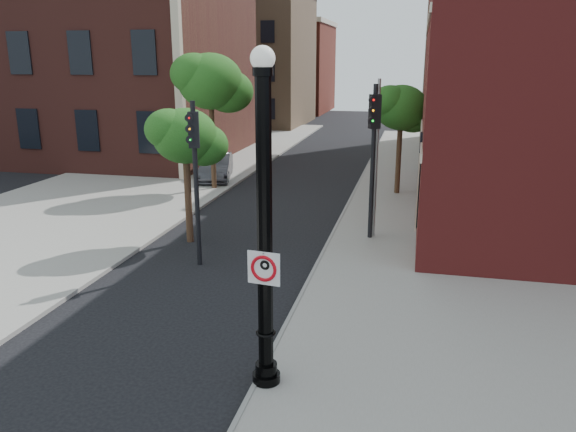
% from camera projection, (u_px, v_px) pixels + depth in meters
% --- Properties ---
extents(ground, '(120.00, 120.00, 0.00)m').
position_uv_depth(ground, '(173.00, 358.00, 12.06)').
color(ground, black).
rests_on(ground, ground).
extents(sidewalk_right, '(8.00, 60.00, 0.12)m').
position_uv_depth(sidewalk_right, '(445.00, 236.00, 20.13)').
color(sidewalk_right, gray).
rests_on(sidewalk_right, ground).
extents(sidewalk_left, '(10.00, 50.00, 0.12)m').
position_uv_depth(sidewalk_left, '(158.00, 174.00, 30.88)').
color(sidewalk_left, gray).
rests_on(sidewalk_left, ground).
extents(curb_edge, '(0.10, 60.00, 0.14)m').
position_uv_depth(curb_edge, '(335.00, 229.00, 20.98)').
color(curb_edge, gray).
rests_on(curb_edge, ground).
extents(victorian_building, '(18.60, 14.60, 17.95)m').
position_uv_depth(victorian_building, '(89.00, 17.00, 35.65)').
color(victorian_building, '#592721').
rests_on(victorian_building, ground).
extents(bg_building_tan_a, '(12.00, 12.00, 12.00)m').
position_uv_depth(bg_building_tan_a, '(244.00, 61.00, 54.32)').
color(bg_building_tan_a, '#806346').
rests_on(bg_building_tan_a, ground).
extents(bg_building_red, '(12.00, 12.00, 10.00)m').
position_uv_depth(bg_building_red, '(279.00, 69.00, 67.72)').
color(bg_building_red, maroon).
rests_on(bg_building_red, ground).
extents(lamppost, '(0.54, 0.54, 6.42)m').
position_uv_depth(lamppost, '(265.00, 243.00, 10.21)').
color(lamppost, black).
rests_on(lamppost, ground).
extents(no_parking_sign, '(0.63, 0.12, 0.63)m').
position_uv_depth(no_parking_sign, '(264.00, 268.00, 10.17)').
color(no_parking_sign, white).
rests_on(no_parking_sign, ground).
extents(parked_car, '(2.50, 4.47, 1.40)m').
position_uv_depth(parked_car, '(216.00, 167.00, 29.58)').
color(parked_car, '#313237').
rests_on(parked_car, ground).
extents(traffic_signal_left, '(0.39, 0.44, 5.04)m').
position_uv_depth(traffic_signal_left, '(195.00, 157.00, 16.63)').
color(traffic_signal_left, black).
rests_on(traffic_signal_left, ground).
extents(traffic_signal_right, '(0.44, 0.48, 5.41)m').
position_uv_depth(traffic_signal_right, '(374.00, 138.00, 18.88)').
color(traffic_signal_right, black).
rests_on(traffic_signal_right, ground).
extents(utility_pole, '(0.11, 0.11, 5.57)m').
position_uv_depth(utility_pole, '(376.00, 161.00, 19.36)').
color(utility_pole, '#999999').
rests_on(utility_pole, ground).
extents(street_tree_a, '(2.58, 2.33, 4.64)m').
position_uv_depth(street_tree_a, '(187.00, 138.00, 18.80)').
color(street_tree_a, '#382116').
rests_on(street_tree_a, ground).
extents(street_tree_b, '(3.60, 3.25, 6.48)m').
position_uv_depth(street_tree_b, '(212.00, 83.00, 26.15)').
color(street_tree_b, '#382116').
rests_on(street_tree_b, ground).
extents(street_tree_c, '(2.83, 2.55, 5.09)m').
position_uv_depth(street_tree_c, '(402.00, 109.00, 25.41)').
color(street_tree_c, '#382116').
rests_on(street_tree_c, ground).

